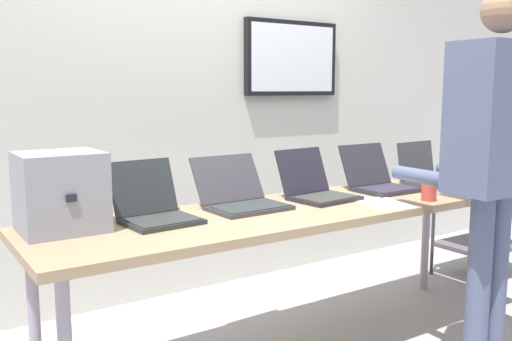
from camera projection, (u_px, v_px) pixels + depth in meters
name	position (u px, v px, depth m)	size (l,w,h in m)	color
back_wall	(198.00, 89.00, 3.66)	(8.00, 0.11, 2.67)	beige
workbench	(302.00, 217.00, 2.81)	(2.69, 0.70, 0.76)	#987E5B
equipment_box	(61.00, 192.00, 2.29)	(0.33, 0.31, 0.33)	gray
laptop_station_0	(155.00, 208.00, 2.48)	(0.33, 0.37, 0.26)	#242829
laptop_station_1	(241.00, 196.00, 2.76)	(0.39, 0.40, 0.24)	#353339
laptop_station_2	(316.00, 188.00, 2.99)	(0.36, 0.38, 0.26)	#23202B
laptop_station_3	(378.00, 180.00, 3.25)	(0.34, 0.37, 0.25)	#26252D
laptop_station_4	(427.00, 174.00, 3.47)	(0.35, 0.31, 0.25)	#353639
person	(494.00, 145.00, 2.58)	(0.45, 0.60, 1.78)	#4B5573
coffee_mug	(429.00, 192.00, 2.94)	(0.08, 0.08, 0.09)	#C3463B
paper_sheet	(383.00, 203.00, 2.87)	(0.27, 0.33, 0.00)	white
storage_cart	(480.00, 217.00, 4.01)	(0.56, 0.44, 0.66)	#544B54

